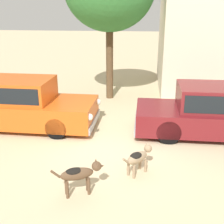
# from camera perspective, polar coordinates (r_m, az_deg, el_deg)

# --- Properties ---
(ground_plane) EXTENTS (80.00, 80.00, 0.00)m
(ground_plane) POSITION_cam_1_polar(r_m,az_deg,el_deg) (7.94, -0.39, -6.60)
(ground_plane) COLOR #CCB78E
(parked_sedan_nearest) EXTENTS (4.85, 1.78, 1.52)m
(parked_sedan_nearest) POSITION_cam_1_polar(r_m,az_deg,el_deg) (9.43, -17.86, 1.64)
(parked_sedan_nearest) COLOR #D15619
(parked_sedan_nearest) RESTS_ON ground_plane
(parked_sedan_second) EXTENTS (4.69, 1.74, 1.47)m
(parked_sedan_second) POSITION_cam_1_polar(r_m,az_deg,el_deg) (8.87, 19.57, 0.16)
(parked_sedan_second) COLOR maroon
(parked_sedan_second) RESTS_ON ground_plane
(stray_dog_spotted) EXTENTS (1.00, 0.50, 0.70)m
(stray_dog_spotted) POSITION_cam_1_polar(r_m,az_deg,el_deg) (5.86, -6.34, -11.89)
(stray_dog_spotted) COLOR brown
(stray_dog_spotted) RESTS_ON ground_plane
(stray_dog_tan) EXTENTS (0.68, 0.79, 0.62)m
(stray_dog_tan) POSITION_cam_1_polar(r_m,az_deg,el_deg) (6.56, 5.25, -8.76)
(stray_dog_tan) COLOR #997F60
(stray_dog_tan) RESTS_ON ground_plane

